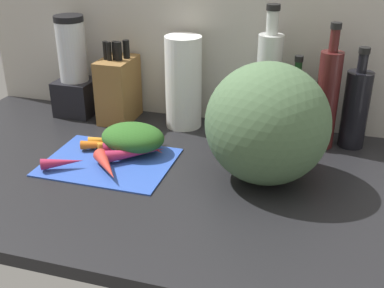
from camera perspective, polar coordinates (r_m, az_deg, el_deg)
ground_plane at (r=120.05cm, az=2.18°, el=-4.60°), size 170.00×80.00×3.00cm
wall_back at (r=144.45cm, az=6.36°, el=13.89°), size 170.00×3.00×60.00cm
cutting_board at (r=127.92cm, az=-9.79°, el=-2.01°), size 32.82×25.27×0.80cm
carrot_0 at (r=126.58cm, az=-6.77°, el=-1.06°), size 14.75×11.46×3.32cm
carrot_1 at (r=121.00cm, az=-10.11°, el=-2.56°), size 11.37×12.48×3.54cm
carrot_2 at (r=131.46cm, az=-5.27°, el=-0.06°), size 12.75×9.94×2.81cm
carrot_3 at (r=134.69cm, az=-8.58°, el=0.25°), size 10.49×10.70×2.15cm
carrot_4 at (r=134.19cm, az=-7.63°, el=0.43°), size 16.35×10.83×3.09cm
carrot_5 at (r=135.63cm, az=-9.98°, el=0.43°), size 10.78×6.63×2.59cm
carrot_6 at (r=133.73cm, az=-5.34°, el=0.32°), size 9.50×10.21×2.48cm
carrot_7 at (r=133.14cm, az=-9.44°, el=-0.05°), size 17.00×8.01×2.47cm
carrot_8 at (r=125.65cm, az=-15.15°, el=-2.13°), size 10.56×7.64×2.95cm
carrot_9 at (r=130.31cm, az=-7.60°, el=-0.33°), size 13.29×8.80×3.19cm
carrot_greens_pile at (r=130.53cm, az=-7.03°, el=0.77°), size 17.46×13.43×7.39cm
winter_squash at (r=113.68cm, az=8.90°, el=2.37°), size 29.39×27.94×29.21cm
knife_block at (r=151.38cm, az=-8.72°, el=6.52°), size 9.44×14.75×25.12cm
blender_appliance at (r=157.99cm, az=-13.80°, el=8.18°), size 11.85×11.85×31.58cm
paper_towel_roll at (r=143.90cm, az=-1.02°, el=7.31°), size 10.84×10.84×27.59cm
bottle_0 at (r=137.76cm, az=9.01°, el=7.12°), size 6.97×6.97×37.72cm
bottle_1 at (r=140.60cm, az=12.08°, el=4.51°), size 5.41×5.41×24.09cm
bottle_2 at (r=134.99cm, az=15.74°, el=5.29°), size 6.09×6.09×34.35cm
bottle_3 at (r=138.56cm, az=18.85°, el=4.08°), size 7.04×7.04×27.99cm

